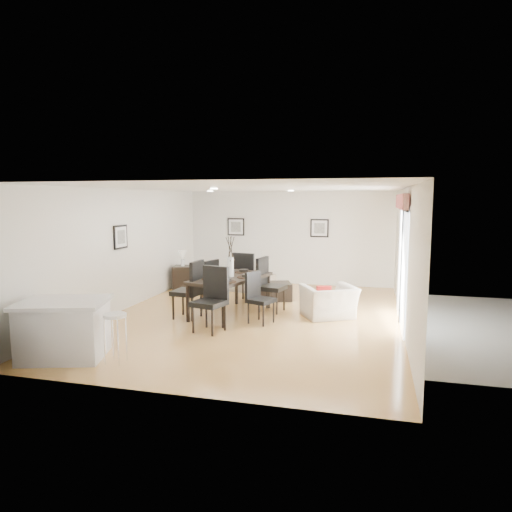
% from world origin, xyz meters
% --- Properties ---
extents(ground, '(8.00, 8.00, 0.00)m').
position_xyz_m(ground, '(0.00, 0.00, 0.00)').
color(ground, tan).
rests_on(ground, ground).
extents(wall_back, '(6.00, 0.04, 2.70)m').
position_xyz_m(wall_back, '(0.00, 4.00, 1.35)').
color(wall_back, white).
rests_on(wall_back, ground).
extents(wall_front, '(6.00, 0.04, 2.70)m').
position_xyz_m(wall_front, '(0.00, -4.00, 1.35)').
color(wall_front, white).
rests_on(wall_front, ground).
extents(wall_left, '(0.04, 8.00, 2.70)m').
position_xyz_m(wall_left, '(-3.00, 0.00, 1.35)').
color(wall_left, white).
rests_on(wall_left, ground).
extents(wall_right, '(0.04, 8.00, 2.70)m').
position_xyz_m(wall_right, '(3.00, 0.00, 1.35)').
color(wall_right, white).
rests_on(wall_right, ground).
extents(ceiling, '(6.00, 8.00, 0.02)m').
position_xyz_m(ceiling, '(0.00, 0.00, 2.70)').
color(ceiling, white).
rests_on(ceiling, wall_back).
extents(sofa, '(2.33, 1.35, 0.64)m').
position_xyz_m(sofa, '(-1.30, 2.81, 0.32)').
color(sofa, gray).
rests_on(sofa, ground).
extents(armchair, '(1.34, 1.29, 0.67)m').
position_xyz_m(armchair, '(1.54, 0.35, 0.34)').
color(armchair, silver).
rests_on(armchair, ground).
extents(dining_table, '(1.48, 2.18, 0.83)m').
position_xyz_m(dining_table, '(-0.52, 0.06, 0.74)').
color(dining_table, black).
rests_on(dining_table, ground).
extents(dining_chair_wnear, '(0.58, 0.58, 1.22)m').
position_xyz_m(dining_chair_wnear, '(-1.21, -0.45, 0.68)').
color(dining_chair_wnear, black).
rests_on(dining_chair_wnear, ground).
extents(dining_chair_wfar, '(0.61, 0.61, 1.11)m').
position_xyz_m(dining_chair_wfar, '(-1.23, 0.53, 0.62)').
color(dining_chair_wfar, black).
rests_on(dining_chair_wfar, ground).
extents(dining_chair_enear, '(0.60, 0.60, 1.03)m').
position_xyz_m(dining_chair_enear, '(0.19, -0.41, 0.58)').
color(dining_chair_enear, black).
rests_on(dining_chair_enear, ground).
extents(dining_chair_efar, '(0.63, 0.63, 1.20)m').
position_xyz_m(dining_chair_efar, '(0.17, 0.57, 0.67)').
color(dining_chair_efar, black).
rests_on(dining_chair_efar, ground).
extents(dining_chair_head, '(0.66, 0.66, 1.22)m').
position_xyz_m(dining_chair_head, '(-0.50, -1.17, 0.68)').
color(dining_chair_head, black).
rests_on(dining_chair_head, ground).
extents(dining_chair_foot, '(0.61, 0.61, 1.21)m').
position_xyz_m(dining_chair_foot, '(-0.54, 1.28, 0.68)').
color(dining_chair_foot, black).
rests_on(dining_chair_foot, ground).
extents(vase, '(1.06, 1.66, 0.88)m').
position_xyz_m(vase, '(-0.52, 0.06, 1.16)').
color(vase, white).
rests_on(vase, dining_table).
extents(coffee_table, '(1.22, 0.96, 0.43)m').
position_xyz_m(coffee_table, '(-0.05, 1.68, 0.21)').
color(coffee_table, black).
rests_on(coffee_table, ground).
extents(side_table, '(0.58, 0.58, 0.66)m').
position_xyz_m(side_table, '(-2.62, 2.32, 0.33)').
color(side_table, black).
rests_on(side_table, ground).
extents(table_lamp, '(0.22, 0.22, 0.42)m').
position_xyz_m(table_lamp, '(-2.62, 2.32, 0.93)').
color(table_lamp, white).
rests_on(table_lamp, side_table).
extents(cushion, '(0.31, 0.20, 0.30)m').
position_xyz_m(cushion, '(1.44, 0.26, 0.53)').
color(cushion, '#A11914').
rests_on(cushion, armchair).
extents(kitchen_island, '(1.54, 1.34, 0.91)m').
position_xyz_m(kitchen_island, '(-2.23, -3.16, 0.46)').
color(kitchen_island, silver).
rests_on(kitchen_island, ground).
extents(bar_stool, '(0.35, 0.35, 0.76)m').
position_xyz_m(bar_stool, '(-1.33, -3.16, 0.65)').
color(bar_stool, white).
rests_on(bar_stool, ground).
extents(framed_print_back_left, '(0.52, 0.04, 0.52)m').
position_xyz_m(framed_print_back_left, '(-1.60, 3.97, 1.65)').
color(framed_print_back_left, black).
rests_on(framed_print_back_left, wall_back).
extents(framed_print_back_right, '(0.52, 0.04, 0.52)m').
position_xyz_m(framed_print_back_right, '(0.90, 3.97, 1.65)').
color(framed_print_back_right, black).
rests_on(framed_print_back_right, wall_back).
extents(framed_print_left_wall, '(0.04, 0.52, 0.52)m').
position_xyz_m(framed_print_left_wall, '(-2.97, -0.20, 1.65)').
color(framed_print_left_wall, black).
rests_on(framed_print_left_wall, wall_left).
extents(sliding_door, '(0.12, 2.70, 2.57)m').
position_xyz_m(sliding_door, '(2.96, 0.30, 1.66)').
color(sliding_door, white).
rests_on(sliding_door, wall_right).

